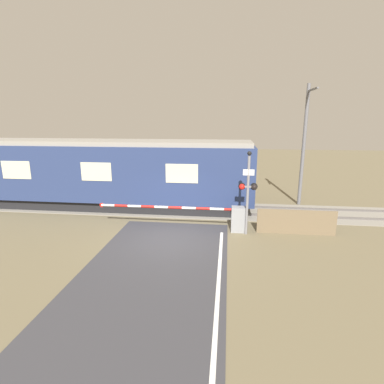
% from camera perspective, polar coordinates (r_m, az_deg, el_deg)
% --- Properties ---
extents(ground_plane, '(80.00, 80.00, 0.00)m').
position_cam_1_polar(ground_plane, '(12.75, -4.29, -8.99)').
color(ground_plane, '#6B6047').
extents(track_bed, '(36.00, 3.20, 0.13)m').
position_cam_1_polar(track_bed, '(16.74, -1.46, -3.27)').
color(track_bed, gray).
rests_on(track_bed, ground_plane).
extents(train, '(16.11, 2.88, 3.80)m').
position_cam_1_polar(train, '(17.44, -15.77, 3.39)').
color(train, black).
rests_on(train, ground_plane).
extents(crossing_barrier, '(6.71, 0.44, 1.15)m').
position_cam_1_polar(crossing_barrier, '(13.48, 6.05, -4.71)').
color(crossing_barrier, gray).
rests_on(crossing_barrier, ground_plane).
extents(signal_post, '(0.81, 0.26, 3.63)m').
position_cam_1_polar(signal_post, '(12.88, 10.60, 0.65)').
color(signal_post, gray).
rests_on(signal_post, ground_plane).
extents(catenary_pole, '(0.20, 1.90, 6.80)m').
position_cam_1_polar(catenary_pole, '(18.22, 20.56, 8.57)').
color(catenary_pole, slate).
rests_on(catenary_pole, ground_plane).
extents(roadside_fence, '(3.36, 0.06, 1.10)m').
position_cam_1_polar(roadside_fence, '(13.85, 19.23, -5.44)').
color(roadside_fence, '#726047').
rests_on(roadside_fence, ground_plane).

